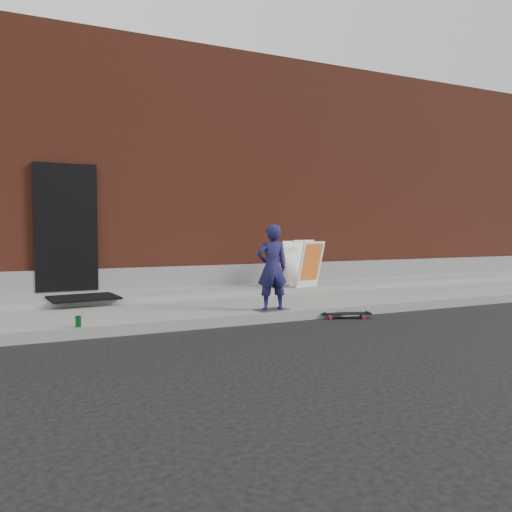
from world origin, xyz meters
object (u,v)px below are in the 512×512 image
skateboard (346,314)px  pizza_sign (304,263)px  soda_can (78,322)px  child (272,268)px

skateboard → pizza_sign: (0.47, 2.10, 0.64)m
skateboard → soda_can: bearing=177.5°
child → skateboard: 1.37m
child → soda_can: size_ratio=9.31×
child → pizza_sign: size_ratio=1.41×
child → skateboard: child is taller
child → pizza_sign: child is taller
soda_can → child: bearing=3.1°
soda_can → skateboard: bearing=-2.5°
pizza_sign → soda_can: (-4.35, -1.93, -0.49)m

